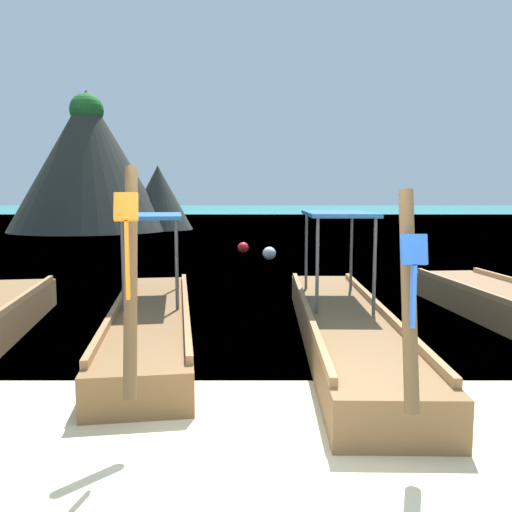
# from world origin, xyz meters

# --- Properties ---
(ground) EXTENTS (120.00, 120.00, 0.00)m
(ground) POSITION_xyz_m (0.00, 0.00, 0.00)
(ground) COLOR beige
(sea_water) EXTENTS (120.00, 120.00, 0.00)m
(sea_water) POSITION_xyz_m (0.00, 62.14, 0.00)
(sea_water) COLOR teal
(sea_water) RESTS_ON ground
(longtail_boat_orange_ribbon) EXTENTS (2.03, 6.93, 2.50)m
(longtail_boat_orange_ribbon) POSITION_xyz_m (-1.66, 4.06, 0.31)
(longtail_boat_orange_ribbon) COLOR brown
(longtail_boat_orange_ribbon) RESTS_ON ground
(longtail_boat_blue_ribbon) EXTENTS (1.31, 7.28, 2.27)m
(longtail_boat_blue_ribbon) POSITION_xyz_m (1.27, 3.79, 0.32)
(longtail_boat_blue_ribbon) COLOR brown
(longtail_boat_blue_ribbon) RESTS_ON ground
(karst_rock) EXTENTS (11.50, 10.07, 8.83)m
(karst_rock) POSITION_xyz_m (-10.34, 30.00, 4.25)
(karst_rock) COLOR #2D302B
(karst_rock) RESTS_ON ground
(mooring_buoy_near) EXTENTS (0.46, 0.46, 0.46)m
(mooring_buoy_near) POSITION_xyz_m (0.42, 14.09, 0.23)
(mooring_buoy_near) COLOR white
(mooring_buoy_near) RESTS_ON sea_water
(mooring_buoy_far) EXTENTS (0.43, 0.43, 0.43)m
(mooring_buoy_far) POSITION_xyz_m (-0.53, 16.25, 0.22)
(mooring_buoy_far) COLOR red
(mooring_buoy_far) RESTS_ON sea_water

